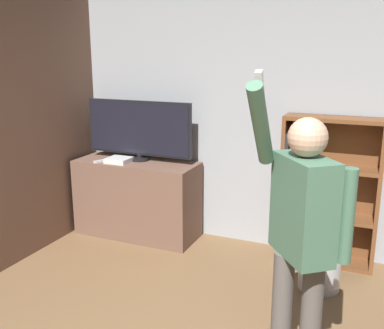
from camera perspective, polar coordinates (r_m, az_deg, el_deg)
wall_back at (r=4.52m, az=12.73°, el=5.70°), size 6.63×0.09×2.70m
tv_ledge at (r=4.99m, az=-6.96°, el=-4.31°), size 1.34×0.53×0.84m
television at (r=4.87m, az=-6.77°, el=4.45°), size 1.23×0.22×0.65m
game_console at (r=4.86m, az=-9.27°, el=0.56°), size 0.25×0.22×0.05m
remote_loose at (r=4.91m, az=-11.61°, el=0.42°), size 0.09×0.14×0.02m
bookshelf at (r=4.45m, az=15.76°, el=-3.44°), size 0.90×0.28×1.42m
person at (r=2.74m, az=13.76°, el=-7.66°), size 0.57×0.55×1.91m
waste_bin at (r=4.10m, az=15.92°, el=-12.09°), size 0.35×0.35×0.43m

